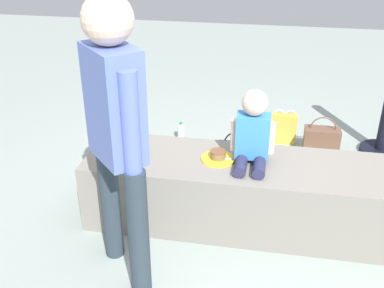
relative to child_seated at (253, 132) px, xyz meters
name	(u,v)px	position (x,y,z in m)	size (l,w,h in m)	color
ground_plane	(251,222)	(0.03, -0.01, -0.68)	(12.00, 12.00, 0.00)	#919F97
concrete_ledge	(253,194)	(0.03, -0.01, -0.45)	(2.21, 0.58, 0.47)	gray
child_seated	(253,132)	(0.00, 0.00, 0.00)	(0.28, 0.32, 0.48)	#2A2A4B
adult_standing	(116,123)	(-0.66, -0.60, 0.28)	(0.37, 0.38, 1.60)	#2A3741
cake_plate	(218,157)	(-0.21, 0.00, -0.19)	(0.22, 0.22, 0.07)	yellow
gift_bag	(284,128)	(0.23, 1.26, -0.54)	(0.22, 0.09, 0.32)	gold
water_bottle_near_gift	(181,132)	(-0.69, 1.13, -0.60)	(0.06, 0.06, 0.18)	silver
handbag_black_leather	(238,155)	(-0.13, 0.74, -0.57)	(0.34, 0.14, 0.33)	black
handbag_brown_canvas	(321,141)	(0.55, 1.08, -0.55)	(0.30, 0.15, 0.36)	brown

